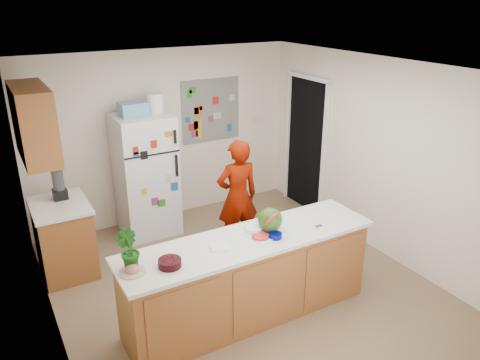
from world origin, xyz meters
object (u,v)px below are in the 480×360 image
person (238,197)px  watermelon (270,220)px  refrigerator (146,175)px  cherry_bowl (170,263)px

person → watermelon: person is taller
refrigerator → person: bearing=-53.4°
refrigerator → person: (0.83, -1.12, -0.09)m
refrigerator → watermelon: refrigerator is taller
refrigerator → cherry_bowl: (-0.63, -2.47, 0.11)m
refrigerator → watermelon: 2.42m
refrigerator → watermelon: bearing=-77.9°
person → cherry_bowl: size_ratio=7.29×
person → watermelon: size_ratio=6.06×
refrigerator → cherry_bowl: refrigerator is taller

